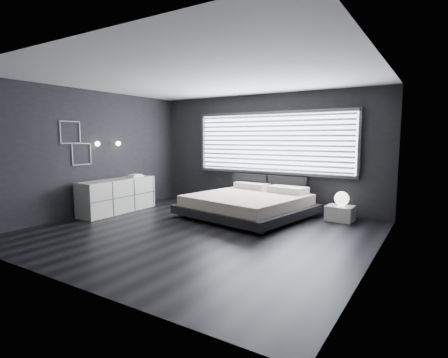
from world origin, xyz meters
The scene contains 12 objects.
room centered at (0.00, 0.00, 1.40)m, with size 6.04×6.00×2.80m.
window centered at (0.20, 2.70, 1.61)m, with size 4.14×0.09×1.52m.
headboard centered at (0.16, 2.64, 0.57)m, with size 1.96×0.16×0.52m.
sconce_near centered at (-2.88, 0.05, 1.60)m, with size 0.18×0.11×0.11m.
sconce_far centered at (-2.88, 0.65, 1.60)m, with size 0.18×0.11×0.11m.
wall_art_upper centered at (-2.98, -0.55, 1.85)m, with size 0.01×0.48×0.48m.
wall_art_lower centered at (-2.98, -0.30, 1.38)m, with size 0.01×0.48×0.48m.
bed centered at (0.17, 1.60, 0.29)m, with size 2.80×2.71×0.63m.
nightstand centered at (2.00, 2.27, 0.16)m, with size 0.54×0.45×0.31m, color beige.
orb_lamp centered at (2.01, 2.31, 0.46)m, with size 0.30×0.30×0.30m, color white.
dresser centered at (-2.65, 0.38, 0.39)m, with size 0.58×1.95×0.78m.
book_stack centered at (-2.62, 0.92, 0.81)m, with size 0.26×0.33×0.07m.
Camera 1 is at (3.76, -5.13, 1.74)m, focal length 28.00 mm.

